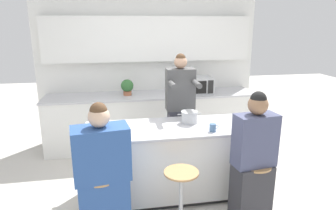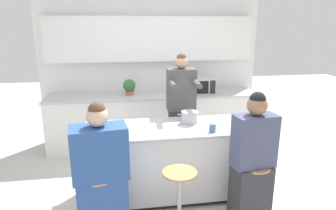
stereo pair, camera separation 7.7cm
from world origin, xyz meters
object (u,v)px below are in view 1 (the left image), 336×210
at_px(cooking_pot, 189,117).
at_px(microwave, 197,85).
at_px(kitchen_island, 169,161).
at_px(banana_bunch, 118,126).
at_px(juice_carton, 98,118).
at_px(bar_stool_rightmost, 253,191).
at_px(bar_stool_center, 181,199).
at_px(person_cooking, 180,116).
at_px(coffee_cup_near, 213,128).
at_px(potted_plant, 127,87).
at_px(person_wrapped_blanket, 103,178).
at_px(fruit_bowl, 98,128).
at_px(person_seated_near, 253,165).
at_px(bar_stool_leftmost, 102,205).

xyz_separation_m(cooking_pot, microwave, (0.50, 1.47, 0.09)).
relative_size(kitchen_island, banana_bunch, 11.18).
bearing_deg(juice_carton, bar_stool_rightmost, -29.15).
bearing_deg(bar_stool_center, banana_bunch, 128.57).
bearing_deg(person_cooking, cooking_pot, -87.33).
height_order(coffee_cup_near, microwave, microwave).
bearing_deg(person_cooking, potted_plant, 124.12).
bearing_deg(kitchen_island, cooking_pot, 21.37).
xyz_separation_m(kitchen_island, microwave, (0.77, 1.57, 0.61)).
distance_m(microwave, potted_plant, 1.18).
bearing_deg(coffee_cup_near, bar_stool_rightmost, -51.10).
bearing_deg(cooking_pot, banana_bunch, -177.60).
bearing_deg(banana_bunch, bar_stool_rightmost, -27.43).
bearing_deg(bar_stool_rightmost, coffee_cup_near, 128.90).
xyz_separation_m(bar_stool_center, potted_plant, (-0.42, 2.30, 0.72)).
relative_size(bar_stool_rightmost, cooking_pot, 2.23).
distance_m(person_cooking, cooking_pot, 0.49).
bearing_deg(potted_plant, person_wrapped_blanket, -98.76).
bearing_deg(coffee_cup_near, fruit_bowl, 167.96).
xyz_separation_m(bar_stool_center, banana_bunch, (-0.60, 0.75, 0.57)).
xyz_separation_m(banana_bunch, potted_plant, (0.18, 1.55, 0.14)).
bearing_deg(person_wrapped_blanket, banana_bunch, 69.10).
distance_m(bar_stool_center, coffee_cup_near, 0.87).
bearing_deg(banana_bunch, cooking_pot, 2.40).
relative_size(bar_stool_center, person_cooking, 0.39).
xyz_separation_m(bar_stool_rightmost, cooking_pot, (-0.52, 0.76, 0.62)).
height_order(person_cooking, banana_bunch, person_cooking).
bearing_deg(person_seated_near, fruit_bowl, 149.24).
distance_m(coffee_cup_near, potted_plant, 2.06).
bearing_deg(juice_carton, microwave, 39.58).
bearing_deg(person_cooking, bar_stool_center, -100.53).
bearing_deg(bar_stool_leftmost, bar_stool_rightmost, -0.42).
bearing_deg(potted_plant, juice_carton, -106.85).
relative_size(kitchen_island, juice_carton, 11.16).
bearing_deg(potted_plant, kitchen_island, -75.61).
bearing_deg(person_cooking, person_wrapped_blanket, -128.39).
distance_m(kitchen_island, potted_plant, 1.78).
bearing_deg(potted_plant, bar_stool_rightmost, -61.92).
distance_m(bar_stool_center, banana_bunch, 1.12).
relative_size(bar_stool_rightmost, person_cooking, 0.39).
distance_m(kitchen_island, banana_bunch, 0.76).
distance_m(bar_stool_center, juice_carton, 1.40).
bearing_deg(cooking_pot, kitchen_island, -158.63).
bearing_deg(potted_plant, bar_stool_leftmost, -99.58).
height_order(bar_stool_leftmost, cooking_pot, cooking_pot).
height_order(person_cooking, fruit_bowl, person_cooking).
bearing_deg(potted_plant, microwave, -2.18).
bearing_deg(juice_carton, bar_stool_leftmost, -87.94).
bearing_deg(fruit_bowl, kitchen_island, -2.46).
relative_size(bar_stool_center, cooking_pot, 2.23).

